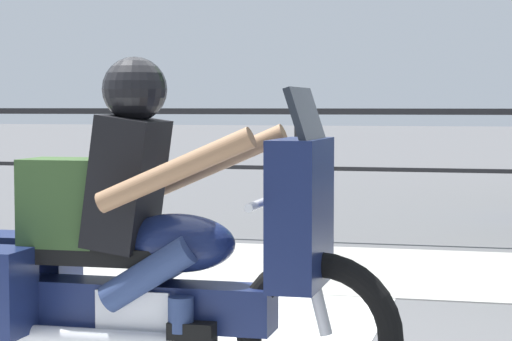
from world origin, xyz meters
name	(u,v)px	position (x,y,z in m)	size (l,w,h in m)	color
sidewalk_band	(258,265)	(0.00, 3.40, 0.01)	(44.00, 2.40, 0.01)	#A8A59E
fence_railing	(297,137)	(0.00, 5.01, 1.04)	(36.00, 0.05, 1.32)	black
motorcycle	(129,255)	(0.39, -0.56, 0.68)	(2.40, 0.76, 1.57)	black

